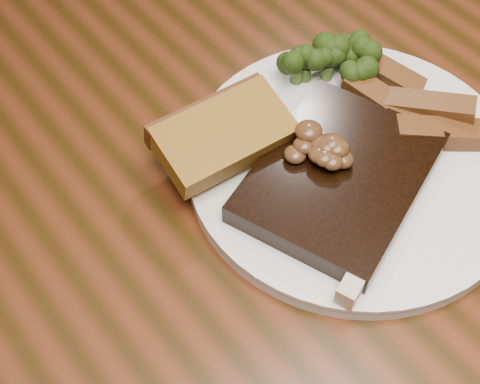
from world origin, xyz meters
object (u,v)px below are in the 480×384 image
object	(u,v)px
plate	(353,165)
garlic_bread	(225,151)
potato_wedges	(404,115)
dining_table	(226,255)
steak	(339,178)

from	to	relation	value
plate	garlic_bread	world-z (taller)	garlic_bread
garlic_bread	potato_wedges	size ratio (longest dim) A/B	0.95
plate	dining_table	bearing A→B (deg)	159.51
dining_table	potato_wedges	size ratio (longest dim) A/B	13.17
potato_wedges	steak	bearing A→B (deg)	-170.06
dining_table	plate	xyz separation A→B (m)	(0.11, -0.04, 0.10)
plate	garlic_bread	xyz separation A→B (m)	(-0.09, 0.07, 0.02)
plate	potato_wedges	xyz separation A→B (m)	(0.07, 0.01, 0.02)
dining_table	steak	xyz separation A→B (m)	(0.08, -0.05, 0.12)
dining_table	steak	distance (m)	0.15
steak	garlic_bread	size ratio (longest dim) A/B	1.48
plate	potato_wedges	world-z (taller)	potato_wedges
dining_table	steak	bearing A→B (deg)	-33.33
dining_table	garlic_bread	bearing A→B (deg)	51.55
potato_wedges	garlic_bread	bearing A→B (deg)	156.57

